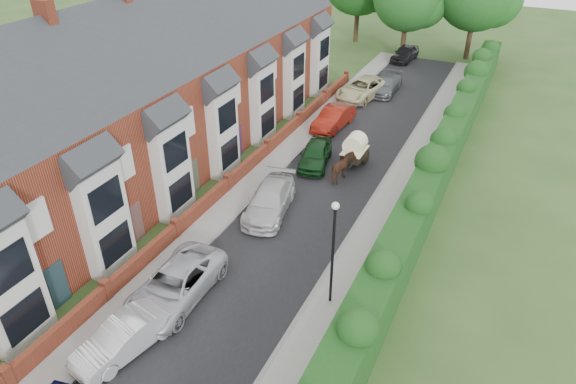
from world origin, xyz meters
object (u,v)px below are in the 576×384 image
at_px(car_silver_a, 125,337).
at_px(car_red, 334,118).
at_px(lamppost, 333,242).
at_px(car_grey, 386,84).
at_px(car_green, 315,154).
at_px(car_white, 270,200).
at_px(car_silver_b, 175,285).
at_px(car_beige, 363,89).
at_px(horse_cart, 355,148).
at_px(car_black, 405,53).
at_px(horse, 343,169).

xyz_separation_m(car_silver_a, car_red, (-0.24, 22.65, 0.05)).
distance_m(lamppost, car_grey, 26.02).
bearing_deg(car_green, car_white, -103.37).
bearing_deg(car_grey, lamppost, -78.97).
distance_m(lamppost, car_silver_a, 8.85).
bearing_deg(car_grey, car_silver_b, -92.42).
height_order(lamppost, car_grey, lamppost).
bearing_deg(car_silver_a, car_beige, 103.62).
xyz_separation_m(car_red, horse_cart, (3.25, -4.76, 0.49)).
height_order(car_white, car_green, car_white).
distance_m(lamppost, car_beige, 24.39).
height_order(lamppost, car_silver_a, lamppost).
xyz_separation_m(car_black, horse, (2.63, -24.67, 0.11)).
xyz_separation_m(car_red, car_black, (0.62, 17.76, -0.02)).
distance_m(lamppost, horse, 10.71).
height_order(car_black, horse_cart, horse_cart).
bearing_deg(lamppost, horse_cart, 104.62).
relative_size(horse, horse_cart, 0.66).
height_order(car_silver_a, horse_cart, horse_cart).
relative_size(car_green, horse, 2.11).
distance_m(car_silver_a, car_white, 10.93).
bearing_deg(car_silver_a, car_red, 103.75).
bearing_deg(car_red, car_green, -75.12).
height_order(car_beige, car_grey, car_beige).
bearing_deg(car_white, car_red, 83.05).
bearing_deg(car_black, car_silver_a, -84.51).
relative_size(lamppost, car_grey, 1.08).
height_order(car_green, horse, horse).
height_order(car_green, car_red, car_red).
height_order(car_green, car_grey, car_green).
distance_m(lamppost, car_green, 12.64).
distance_m(car_silver_a, car_red, 22.65).
bearing_deg(car_grey, horse, -83.29).
height_order(lamppost, car_green, lamppost).
relative_size(lamppost, car_white, 1.02).
bearing_deg(horse, car_red, -58.61).
height_order(lamppost, horse, lamppost).
xyz_separation_m(lamppost, car_beige, (-6.40, 23.40, -2.53)).
bearing_deg(car_green, horse_cart, 10.74).
xyz_separation_m(car_silver_a, car_white, (0.61, 10.91, 0.03)).
relative_size(lamppost, car_beige, 0.93).
xyz_separation_m(lamppost, horse_cart, (-3.15, 12.08, -2.06)).
xyz_separation_m(car_white, car_red, (-0.85, 11.74, 0.02)).
distance_m(lamppost, car_red, 18.20).
xyz_separation_m(car_black, horse_cart, (2.63, -22.52, 0.50)).
bearing_deg(horse_cart, car_silver_a, -99.55).
relative_size(car_silver_a, car_red, 0.93).
bearing_deg(lamppost, car_green, 115.93).
bearing_deg(car_green, car_black, 78.81).
height_order(car_black, horse, horse).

